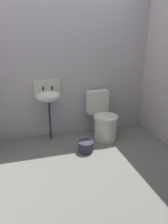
{
  "coord_description": "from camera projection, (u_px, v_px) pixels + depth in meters",
  "views": [
    {
      "loc": [
        -0.68,
        -2.06,
        1.58
      ],
      "look_at": [
        0.0,
        0.3,
        0.7
      ],
      "focal_mm": 31.8,
      "sensor_mm": 36.0,
      "label": 1
    }
  ],
  "objects": [
    {
      "name": "sink",
      "position": [
        48.0,
        96.0,
        3.18
      ],
      "size": [
        0.42,
        0.35,
        0.99
      ],
      "color": "#332F3E",
      "rests_on": "ground"
    },
    {
      "name": "bucket",
      "position": [
        86.0,
        146.0,
        2.99
      ],
      "size": [
        0.24,
        0.24,
        0.16
      ],
      "color": "#332F3E",
      "rests_on": "ground"
    },
    {
      "name": "toilet_near_wall",
      "position": [
        103.0,
        120.0,
        3.38
      ],
      "size": [
        0.47,
        0.64,
        0.78
      ],
      "rotation": [
        0.0,
        0.0,
        3.3
      ],
      "color": "silver",
      "rests_on": "ground"
    },
    {
      "name": "ground_plane",
      "position": [
        90.0,
        173.0,
        2.59
      ],
      "size": [
        3.23,
        2.83,
        0.08
      ],
      "primitive_type": "cube",
      "color": "slate"
    },
    {
      "name": "wall_back",
      "position": [
        68.0,
        64.0,
        3.31
      ],
      "size": [
        3.23,
        0.1,
        2.45
      ],
      "primitive_type": "cube",
      "color": "#B4AFB7",
      "rests_on": "ground"
    }
  ]
}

